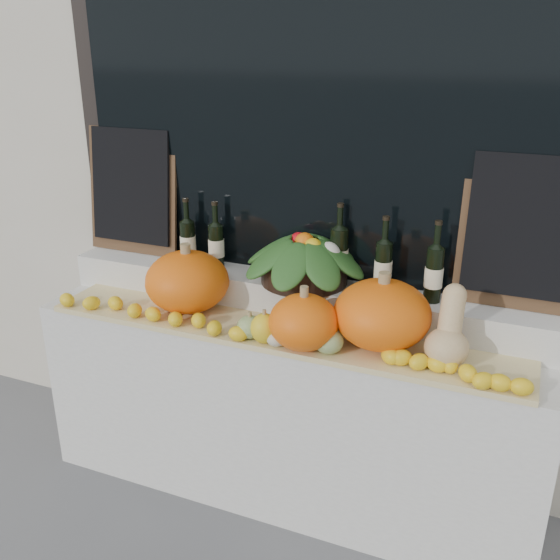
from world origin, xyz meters
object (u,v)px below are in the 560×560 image
object	(u,v)px
butternut_squash	(448,335)
produce_bowl	(304,258)
pumpkin_right	(382,314)
pumpkin_left	(187,281)
wine_bottle_tall	(339,255)

from	to	relation	value
butternut_squash	produce_bowl	bearing A→B (deg)	158.88
pumpkin_right	butternut_squash	world-z (taller)	butternut_squash
pumpkin_left	produce_bowl	size ratio (longest dim) A/B	0.64
pumpkin_right	wine_bottle_tall	distance (m)	0.40
wine_bottle_tall	butternut_squash	bearing A→B (deg)	-30.42
pumpkin_right	butternut_squash	distance (m)	0.27
produce_bowl	wine_bottle_tall	world-z (taller)	wine_bottle_tall
pumpkin_left	pumpkin_right	bearing A→B (deg)	-0.57
pumpkin_left	pumpkin_right	world-z (taller)	pumpkin_left
wine_bottle_tall	produce_bowl	bearing A→B (deg)	-159.57
butternut_squash	wine_bottle_tall	size ratio (longest dim) A/B	0.82
pumpkin_left	butternut_squash	bearing A→B (deg)	-2.80
pumpkin_left	butternut_squash	size ratio (longest dim) A/B	1.26
produce_bowl	wine_bottle_tall	xyz separation A→B (m)	(0.14, 0.05, 0.01)
butternut_squash	wine_bottle_tall	world-z (taller)	wine_bottle_tall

